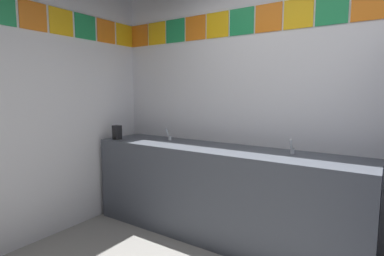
% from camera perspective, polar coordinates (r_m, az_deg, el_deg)
% --- Properties ---
extents(wall_back, '(4.35, 0.09, 2.71)m').
position_cam_1_polar(wall_back, '(2.92, 21.74, 4.86)').
color(wall_back, silver).
rests_on(wall_back, ground_plane).
extents(wall_side, '(0.09, 3.09, 2.71)m').
position_cam_1_polar(wall_side, '(3.09, -32.10, 4.38)').
color(wall_side, silver).
rests_on(wall_side, ground_plane).
extents(vanity_counter, '(2.71, 0.59, 0.90)m').
position_cam_1_polar(vanity_counter, '(3.04, 4.90, -11.97)').
color(vanity_counter, '#4C515B').
rests_on(vanity_counter, ground_plane).
extents(faucet_left, '(0.04, 0.10, 0.14)m').
position_cam_1_polar(faucet_left, '(3.36, -4.44, -1.46)').
color(faucet_left, silver).
rests_on(faucet_left, vanity_counter).
extents(faucet_right, '(0.04, 0.10, 0.14)m').
position_cam_1_polar(faucet_right, '(2.75, 18.42, -3.63)').
color(faucet_right, silver).
rests_on(faucet_right, vanity_counter).
extents(soap_dispenser, '(0.09, 0.09, 0.16)m').
position_cam_1_polar(soap_dispenser, '(3.53, -14.05, -0.81)').
color(soap_dispenser, black).
rests_on(soap_dispenser, vanity_counter).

